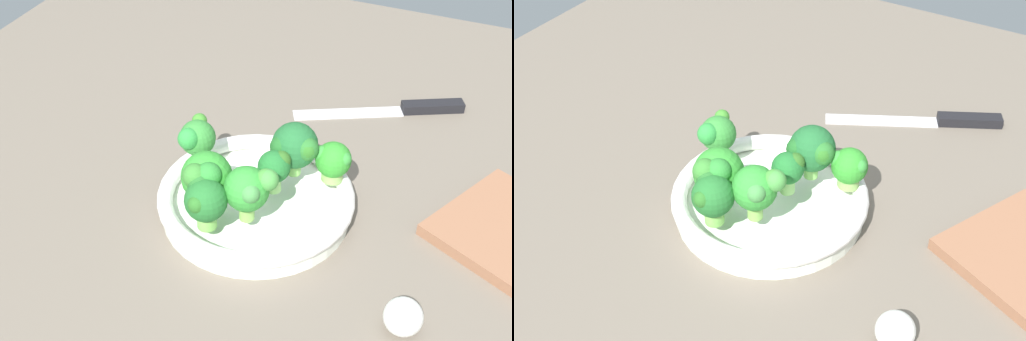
# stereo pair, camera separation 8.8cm
# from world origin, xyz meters

# --- Properties ---
(ground_plane) EXTENTS (1.30, 1.30, 0.03)m
(ground_plane) POSITION_xyz_m (0.00, 0.00, -0.01)
(ground_plane) COLOR #6B6054
(bowl) EXTENTS (0.25, 0.25, 0.04)m
(bowl) POSITION_xyz_m (-0.01, -0.01, 0.02)
(bowl) COLOR white
(bowl) RESTS_ON ground_plane
(broccoli_floret_0) EXTENTS (0.06, 0.07, 0.07)m
(broccoli_floret_0) POSITION_xyz_m (-0.05, -0.06, 0.08)
(broccoli_floret_0) COLOR #89C25B
(broccoli_floret_0) RESTS_ON bowl
(broccoli_floret_1) EXTENTS (0.06, 0.06, 0.07)m
(broccoli_floret_1) POSITION_xyz_m (0.02, 0.04, 0.08)
(broccoli_floret_1) COLOR #86C961
(broccoli_floret_1) RESTS_ON bowl
(broccoli_floret_2) EXTENTS (0.04, 0.04, 0.06)m
(broccoli_floret_2) POSITION_xyz_m (0.01, -0.00, 0.07)
(broccoli_floret_2) COLOR #91CD6E
(broccoli_floret_2) RESTS_ON bowl
(broccoli_floret_3) EXTENTS (0.05, 0.05, 0.05)m
(broccoli_floret_3) POSITION_xyz_m (0.07, 0.05, 0.07)
(broccoli_floret_3) COLOR #86B259
(broccoli_floret_3) RESTS_ON bowl
(broccoli_floret_4) EXTENTS (0.05, 0.05, 0.07)m
(broccoli_floret_4) POSITION_xyz_m (-0.04, -0.09, 0.08)
(broccoli_floret_4) COLOR #79C252
(broccoli_floret_4) RESTS_ON bowl
(broccoli_floret_5) EXTENTS (0.06, 0.06, 0.07)m
(broccoli_floret_5) POSITION_xyz_m (0.01, -0.06, 0.08)
(broccoli_floret_5) COLOR #85BF53
(broccoli_floret_5) RESTS_ON bowl
(broccoli_floret_6) EXTENTS (0.05, 0.06, 0.06)m
(broccoli_floret_6) POSITION_xyz_m (-0.11, 0.02, 0.08)
(broccoli_floret_6) COLOR #92C772
(broccoli_floret_6) RESTS_ON bowl
(knife) EXTENTS (0.25, 0.14, 0.01)m
(knife) POSITION_xyz_m (0.11, 0.30, 0.01)
(knife) COLOR silver
(knife) RESTS_ON ground_plane
(garlic_bulb) EXTENTS (0.04, 0.04, 0.04)m
(garlic_bulb) POSITION_xyz_m (0.21, -0.12, 0.02)
(garlic_bulb) COLOR white
(garlic_bulb) RESTS_ON ground_plane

